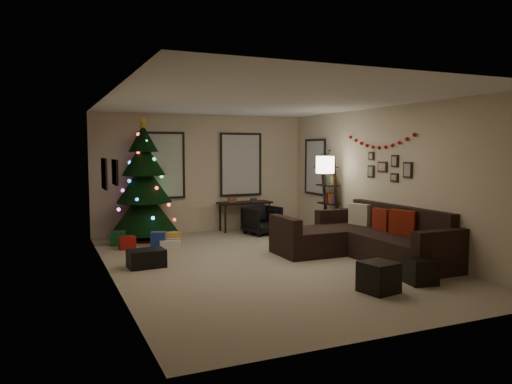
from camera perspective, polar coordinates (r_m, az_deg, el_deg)
floor at (r=8.39m, az=1.02°, el=-8.20°), size 7.00×7.00×0.00m
ceiling at (r=8.21m, az=1.05°, el=10.48°), size 7.00×7.00×0.00m
wall_back at (r=11.46m, az=-6.26°, el=2.13°), size 5.00×0.00×5.00m
wall_front at (r=5.23m, az=17.19°, el=-1.44°), size 5.00×0.00×5.00m
wall_left at (r=7.51m, az=-16.60°, el=0.47°), size 0.00×7.00×7.00m
wall_right at (r=9.51m, az=14.88°, el=1.41°), size 0.00×7.00×7.00m
window_back_left at (r=11.18m, az=-10.88°, el=3.03°), size 1.05×0.06×1.50m
window_back_right at (r=11.74m, az=-1.79°, el=3.21°), size 1.05×0.06×1.50m
window_right_wall at (r=11.59m, az=6.92°, el=2.90°), size 0.06×0.90×1.30m
christmas_tree at (r=10.77m, az=-12.83°, el=0.50°), size 1.42×1.42×2.65m
presents at (r=9.99m, az=-12.16°, el=-5.47°), size 1.30×0.88×0.30m
sofa at (r=8.98m, az=12.47°, el=-5.49°), size 2.06×2.98×0.91m
pillow_red_a at (r=8.75m, az=16.67°, el=-3.60°), size 0.28×0.50×0.48m
pillow_red_b at (r=9.21m, az=14.31°, el=-3.13°), size 0.12×0.40×0.40m
pillow_cream at (r=9.74m, az=11.90°, el=-2.70°), size 0.25×0.48×0.46m
ottoman_near at (r=6.88m, az=14.02°, el=-9.54°), size 0.50×0.50×0.41m
ottoman_far at (r=7.47m, az=18.51°, el=-8.69°), size 0.45×0.45×0.36m
desk at (r=11.58m, az=-1.30°, el=-1.53°), size 1.26×0.45×0.68m
desk_chair at (r=11.08m, az=0.69°, el=-3.26°), size 0.75×0.72×0.65m
bookshelf at (r=10.78m, az=8.52°, el=-0.67°), size 0.30×0.52×1.78m
potted_plant at (r=10.90m, az=8.00°, el=4.24°), size 0.51×0.49×0.43m
floor_lamp at (r=10.24m, az=8.00°, el=2.50°), size 0.37×0.37×1.77m
art_map at (r=8.31m, az=-17.17°, el=2.04°), size 0.04×0.60×0.50m
art_abstract at (r=7.03m, az=-16.02°, el=2.23°), size 0.04×0.45×0.35m
gallery at (r=9.42m, az=15.09°, el=2.73°), size 0.03×1.25×0.54m
garland at (r=9.59m, az=14.10°, el=5.71°), size 0.08×1.90×0.30m
stocking_left at (r=11.52m, az=-7.08°, el=2.26°), size 0.20×0.05×0.36m
stocking_right at (r=11.60m, az=-5.51°, el=2.59°), size 0.20×0.05×0.36m
storage_bin at (r=8.25m, az=-12.58°, el=-7.51°), size 0.61×0.43×0.29m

